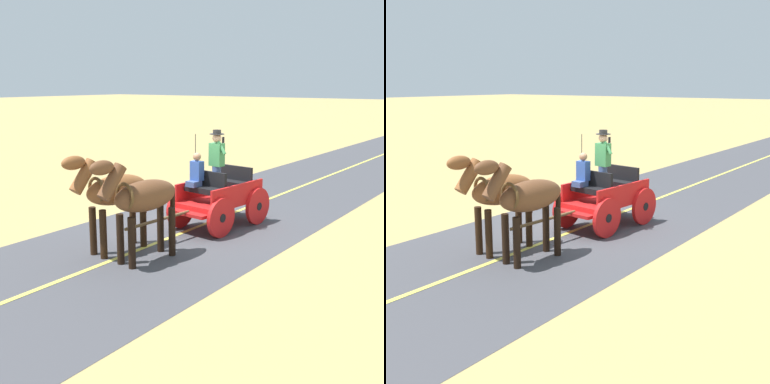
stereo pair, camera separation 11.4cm
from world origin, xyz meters
The scene contains 6 objects.
ground_plane centered at (0.00, 0.00, 0.00)m, with size 200.00×200.00×0.00m, color tan.
road_surface centered at (0.00, 0.00, 0.00)m, with size 5.24×160.00×0.01m, color #424247.
road_centre_stripe centered at (0.00, 0.00, 0.01)m, with size 0.12×160.00×0.00m, color #DBCC4C.
horse_drawn_carriage centered at (-0.37, -0.18, 0.82)m, with size 1.61×4.52×2.50m.
horse_near_side centered at (-0.53, 2.88, 1.32)m, with size 0.77×2.15×2.21m.
horse_off_side centered at (0.35, 2.80, 1.32)m, with size 0.76×2.15×2.21m.
Camera 2 is at (-7.31, 10.23, 3.64)m, focal length 47.26 mm.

